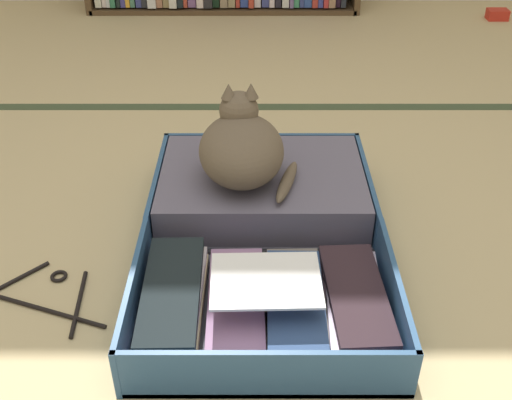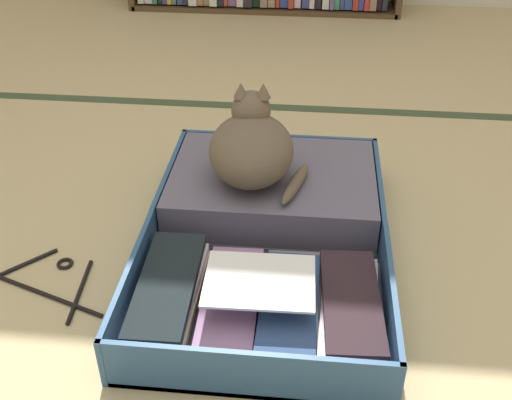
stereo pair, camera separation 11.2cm
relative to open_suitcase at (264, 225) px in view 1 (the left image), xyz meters
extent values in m
plane|color=tan|center=(-0.06, -0.29, -0.05)|extent=(10.00, 10.00, 0.00)
cube|color=#3C4A30|center=(-0.06, 0.80, -0.05)|extent=(4.80, 0.05, 0.00)
cube|color=#503A24|center=(-0.18, 1.97, -0.04)|extent=(1.36, 0.24, 0.02)
cube|color=#2B5079|center=(0.00, -0.28, -0.05)|extent=(0.58, 0.43, 0.01)
cube|color=#2B5079|center=(0.00, -0.49, 0.01)|extent=(0.58, 0.01, 0.12)
cube|color=#2B5079|center=(-0.28, -0.28, 0.01)|extent=(0.01, 0.43, 0.12)
cube|color=#2B5079|center=(0.29, -0.28, 0.01)|extent=(0.01, 0.43, 0.12)
cube|color=#494A55|center=(0.00, -0.28, -0.04)|extent=(0.56, 0.41, 0.01)
cube|color=#2B5079|center=(0.00, 0.15, -0.05)|extent=(0.58, 0.43, 0.01)
cube|color=#2B5079|center=(0.00, 0.35, 0.01)|extent=(0.58, 0.01, 0.12)
cube|color=#2B5079|center=(-0.28, 0.15, 0.01)|extent=(0.01, 0.43, 0.12)
cube|color=#2B5079|center=(0.29, 0.15, 0.01)|extent=(0.01, 0.43, 0.12)
cube|color=#494A55|center=(0.00, 0.15, -0.04)|extent=(0.56, 0.41, 0.01)
cylinder|color=black|center=(0.00, -0.07, -0.03)|extent=(0.56, 0.02, 0.02)
cube|color=gray|center=(-0.20, -0.28, -0.03)|extent=(0.13, 0.36, 0.01)
cube|color=tan|center=(-0.19, -0.29, -0.01)|extent=(0.13, 0.35, 0.02)
cube|color=silver|center=(-0.20, -0.28, 0.01)|extent=(0.13, 0.33, 0.02)
cube|color=black|center=(-0.20, -0.28, 0.03)|extent=(0.13, 0.35, 0.02)
cube|color=slate|center=(-0.06, -0.29, -0.02)|extent=(0.13, 0.34, 0.02)
cube|color=#986C93|center=(-0.06, -0.28, -0.01)|extent=(0.13, 0.37, 0.02)
cube|color=#AC9A8A|center=(0.07, -0.29, -0.03)|extent=(0.14, 0.36, 0.01)
cube|color=slate|center=(0.08, -0.27, -0.01)|extent=(0.13, 0.36, 0.02)
cube|color=navy|center=(0.07, -0.28, 0.01)|extent=(0.13, 0.31, 0.02)
cube|color=gray|center=(0.20, -0.27, -0.02)|extent=(0.14, 0.35, 0.02)
cube|color=silver|center=(0.20, -0.28, 0.00)|extent=(0.14, 0.33, 0.02)
cube|color=#2E1F24|center=(0.20, -0.28, 0.02)|extent=(0.14, 0.33, 0.02)
cube|color=white|center=(0.01, -0.28, 0.06)|extent=(0.24, 0.18, 0.01)
cube|color=#5D586A|center=(0.00, 0.15, 0.02)|extent=(0.55, 0.40, 0.11)
cylinder|color=black|center=(-0.16, 0.34, 0.01)|extent=(0.02, 0.02, 0.11)
cylinder|color=black|center=(0.16, 0.34, 0.01)|extent=(0.02, 0.02, 0.11)
cube|color=yellow|center=(-0.02, -0.48, -0.03)|extent=(0.04, 0.00, 0.02)
cube|color=red|center=(0.19, -0.48, 0.02)|extent=(0.02, 0.00, 0.02)
cube|color=yellow|center=(0.11, -0.48, -0.01)|extent=(0.04, 0.00, 0.03)
ellipsoid|color=brown|center=(-0.05, 0.11, 0.16)|extent=(0.23, 0.28, 0.17)
ellipsoid|color=brown|center=(-0.06, 0.18, 0.12)|extent=(0.16, 0.10, 0.09)
sphere|color=brown|center=(-0.06, 0.16, 0.24)|extent=(0.10, 0.10, 0.10)
cone|color=brown|center=(-0.03, 0.16, 0.30)|extent=(0.04, 0.04, 0.04)
cone|color=brown|center=(-0.08, 0.16, 0.30)|extent=(0.04, 0.04, 0.04)
sphere|color=gold|center=(-0.04, 0.21, 0.25)|extent=(0.02, 0.02, 0.02)
sphere|color=gold|center=(-0.08, 0.21, 0.25)|extent=(0.02, 0.02, 0.02)
ellipsoid|color=brown|center=(0.06, 0.07, 0.09)|extent=(0.08, 0.20, 0.03)
cylinder|color=black|center=(-0.53, -0.24, -0.05)|extent=(0.37, 0.14, 0.01)
cylinder|color=black|center=(-0.60, -0.17, -0.05)|extent=(0.16, 0.16, 0.01)
cylinder|color=black|center=(-0.42, -0.24, -0.05)|extent=(0.03, 0.21, 0.01)
torus|color=black|center=(-0.49, -0.14, -0.05)|extent=(0.05, 0.05, 0.01)
cube|color=red|center=(1.19, 1.79, -0.03)|extent=(0.10, 0.07, 0.05)
camera|label=1|loc=(-0.02, -1.27, 0.94)|focal=43.35mm
camera|label=2|loc=(0.10, -1.26, 0.94)|focal=43.35mm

